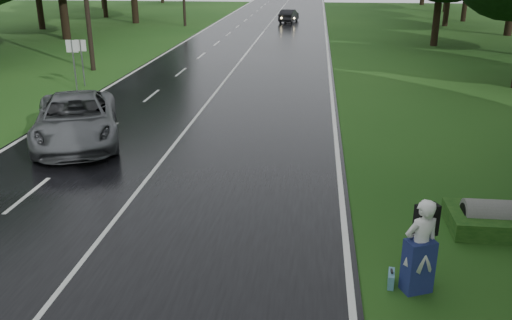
% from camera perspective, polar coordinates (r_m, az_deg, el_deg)
% --- Properties ---
extents(ground, '(160.00, 160.00, 0.00)m').
position_cam_1_polar(ground, '(13.63, -15.81, -7.71)').
color(ground, '#214A16').
rests_on(ground, ground).
extents(road, '(12.00, 140.00, 0.04)m').
position_cam_1_polar(road, '(32.07, -2.70, 9.14)').
color(road, black).
rests_on(road, ground).
extents(lane_center, '(0.12, 140.00, 0.01)m').
position_cam_1_polar(lane_center, '(32.07, -2.70, 9.19)').
color(lane_center, silver).
rests_on(lane_center, road).
extents(grey_car, '(4.86, 6.72, 1.70)m').
position_cam_1_polar(grey_car, '(20.42, -18.55, 4.10)').
color(grey_car, '#575A5D').
rests_on(grey_car, road).
extents(far_car, '(2.06, 4.27, 1.35)m').
position_cam_1_polar(far_car, '(60.19, 3.50, 15.04)').
color(far_car, black).
rests_on(far_car, road).
extents(hitchhiker, '(0.86, 0.83, 2.01)m').
position_cam_1_polar(hitchhiker, '(11.15, 17.02, -9.01)').
color(hitchhiker, silver).
rests_on(hitchhiker, ground).
extents(suitcase, '(0.18, 0.44, 0.30)m').
position_cam_1_polar(suitcase, '(11.55, 14.13, -12.12)').
color(suitcase, teal).
rests_on(suitcase, ground).
extents(culvert, '(1.54, 0.77, 0.77)m').
position_cam_1_polar(culvert, '(14.64, 23.81, -6.72)').
color(culvert, slate).
rests_on(culvert, ground).
extents(utility_pole_mid, '(1.80, 0.28, 10.74)m').
position_cam_1_polar(utility_pole_mid, '(34.64, -16.85, 9.11)').
color(utility_pole_mid, black).
rests_on(utility_pole_mid, ground).
extents(utility_pole_far, '(1.80, 0.28, 9.66)m').
position_cam_1_polar(utility_pole_far, '(57.25, -7.53, 13.91)').
color(utility_pole_far, black).
rests_on(utility_pole_far, ground).
extents(road_sign_a, '(0.61, 0.10, 2.55)m').
position_cam_1_polar(road_sign_a, '(29.33, -18.44, 7.03)').
color(road_sign_a, white).
rests_on(road_sign_a, ground).
extents(road_sign_b, '(0.58, 0.10, 2.43)m').
position_cam_1_polar(road_sign_b, '(30.21, -17.68, 7.48)').
color(road_sign_b, white).
rests_on(road_sign_b, ground).
extents(tree_left_e, '(8.07, 8.07, 12.61)m').
position_cam_1_polar(tree_left_e, '(49.63, -19.40, 12.00)').
color(tree_left_e, black).
rests_on(tree_left_e, ground).
extents(tree_left_f, '(10.71, 10.71, 16.74)m').
position_cam_1_polar(tree_left_f, '(60.82, -12.61, 13.98)').
color(tree_left_f, black).
rests_on(tree_left_f, ground).
extents(tree_right_e, '(8.42, 8.42, 13.16)m').
position_cam_1_polar(tree_right_e, '(45.38, 18.30, 11.44)').
color(tree_right_e, black).
rests_on(tree_right_e, ground).
extents(tree_right_f, '(8.54, 8.54, 13.35)m').
position_cam_1_polar(tree_right_f, '(59.91, 19.37, 13.26)').
color(tree_right_f, black).
rests_on(tree_right_f, ground).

